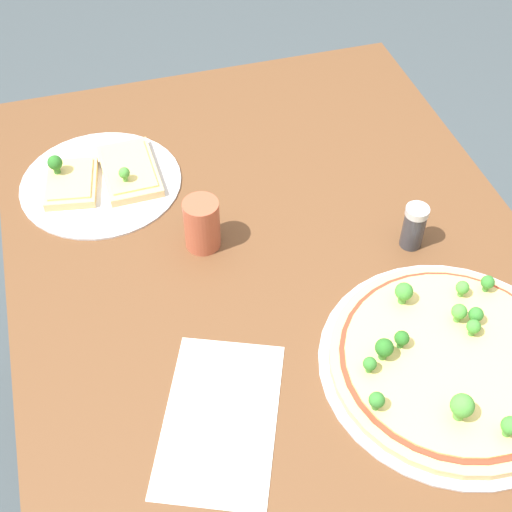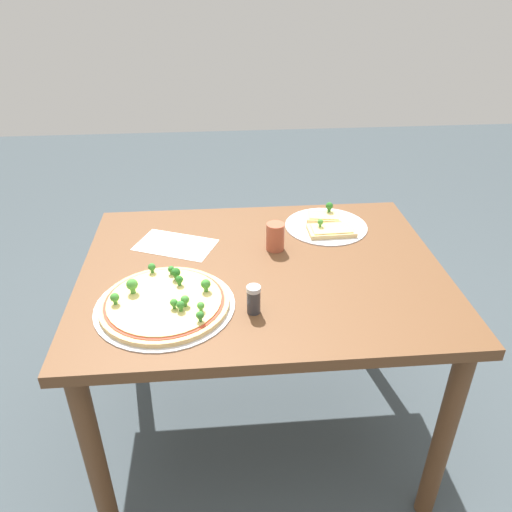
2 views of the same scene
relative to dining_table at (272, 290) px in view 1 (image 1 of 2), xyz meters
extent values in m
plane|color=#3D474C|center=(0.00, 0.00, -0.66)|extent=(8.00, 8.00, 0.00)
cube|color=brown|center=(0.00, 0.00, 0.08)|extent=(1.16, 0.90, 0.04)
cylinder|color=brown|center=(-0.52, -0.39, -0.30)|extent=(0.06, 0.06, 0.72)
cylinder|color=brown|center=(-0.52, 0.39, -0.30)|extent=(0.06, 0.06, 0.72)
cylinder|color=silver|center=(0.30, 0.19, 0.10)|extent=(0.40, 0.40, 0.00)
cylinder|color=#DBB775|center=(0.30, 0.19, 0.11)|extent=(0.37, 0.37, 0.01)
cylinder|color=#B73823|center=(0.30, 0.19, 0.12)|extent=(0.34, 0.34, 0.00)
cylinder|color=#EACC75|center=(0.30, 0.19, 0.12)|extent=(0.32, 0.32, 0.00)
sphere|color=#479338|center=(0.39, 0.15, 0.15)|extent=(0.03, 0.03, 0.03)
cylinder|color=#51973E|center=(0.39, 0.15, 0.13)|extent=(0.02, 0.02, 0.02)
sphere|color=#286B23|center=(0.26, 0.12, 0.14)|extent=(0.02, 0.02, 0.02)
cylinder|color=#37742D|center=(0.26, 0.12, 0.13)|extent=(0.01, 0.01, 0.01)
sphere|color=#337A2D|center=(0.34, 0.04, 0.14)|extent=(0.02, 0.02, 0.02)
cylinder|color=#3F8136|center=(0.34, 0.04, 0.13)|extent=(0.01, 0.01, 0.01)
sphere|color=#337A2D|center=(0.25, 0.24, 0.14)|extent=(0.02, 0.02, 0.02)
cylinder|color=#3F8136|center=(0.25, 0.24, 0.13)|extent=(0.01, 0.01, 0.01)
sphere|color=#479338|center=(0.19, 0.25, 0.14)|extent=(0.02, 0.02, 0.02)
cylinder|color=#51973E|center=(0.19, 0.25, 0.13)|extent=(0.01, 0.01, 0.01)
sphere|color=#337A2D|center=(0.28, 0.06, 0.14)|extent=(0.02, 0.02, 0.02)
cylinder|color=#3F8136|center=(0.28, 0.06, 0.13)|extent=(0.01, 0.01, 0.01)
sphere|color=#337A2D|center=(0.19, 0.29, 0.14)|extent=(0.02, 0.02, 0.02)
cylinder|color=#3F8136|center=(0.19, 0.29, 0.13)|extent=(0.01, 0.01, 0.01)
sphere|color=#3D8933|center=(0.27, 0.23, 0.14)|extent=(0.02, 0.02, 0.02)
cylinder|color=#488E3A|center=(0.27, 0.23, 0.13)|extent=(0.01, 0.01, 0.01)
sphere|color=#479338|center=(0.24, 0.22, 0.15)|extent=(0.02, 0.02, 0.02)
cylinder|color=#51973E|center=(0.24, 0.22, 0.13)|extent=(0.01, 0.01, 0.01)
sphere|color=#3D8933|center=(0.43, 0.20, 0.15)|extent=(0.03, 0.03, 0.03)
cylinder|color=#488E3A|center=(0.43, 0.20, 0.13)|extent=(0.01, 0.01, 0.01)
sphere|color=#286B23|center=(0.27, 0.08, 0.15)|extent=(0.03, 0.03, 0.03)
cylinder|color=#37742D|center=(0.27, 0.08, 0.13)|extent=(0.01, 0.01, 0.01)
sphere|color=#3D8933|center=(0.18, 0.16, 0.15)|extent=(0.03, 0.03, 0.03)
cylinder|color=#488E3A|center=(0.18, 0.16, 0.13)|extent=(0.01, 0.01, 0.01)
cylinder|color=silver|center=(-0.26, -0.26, 0.10)|extent=(0.30, 0.30, 0.00)
cube|color=#DBB775|center=(-0.26, -0.31, 0.11)|extent=(0.14, 0.11, 0.02)
cube|color=#EACC75|center=(-0.26, -0.31, 0.12)|extent=(0.12, 0.09, 0.00)
sphere|color=#286B23|center=(-0.29, -0.33, 0.15)|extent=(0.03, 0.03, 0.03)
cylinder|color=#37742D|center=(-0.29, -0.33, 0.13)|extent=(0.01, 0.01, 0.01)
cube|color=#DBB775|center=(-0.27, -0.20, 0.11)|extent=(0.17, 0.10, 0.02)
cube|color=#EACC75|center=(-0.27, -0.20, 0.12)|extent=(0.14, 0.09, 0.00)
sphere|color=#479338|center=(-0.23, -0.22, 0.14)|extent=(0.02, 0.02, 0.02)
cylinder|color=#51973E|center=(-0.23, -0.22, 0.13)|extent=(0.01, 0.01, 0.01)
cylinder|color=#AD5138|center=(-0.05, -0.11, 0.15)|extent=(0.06, 0.06, 0.10)
cylinder|color=#333338|center=(0.05, 0.23, 0.14)|extent=(0.04, 0.04, 0.07)
cylinder|color=#B2B2B7|center=(0.05, 0.23, 0.18)|extent=(0.04, 0.04, 0.01)
cube|color=white|center=(0.29, -0.17, 0.10)|extent=(0.30, 0.25, 0.00)
camera|label=1|loc=(0.79, -0.26, 1.00)|focal=50.00mm
camera|label=2|loc=(0.14, 1.35, 0.95)|focal=35.00mm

